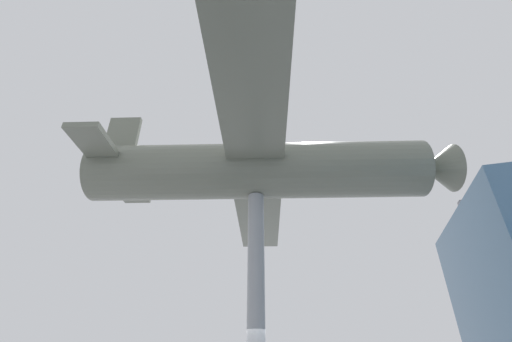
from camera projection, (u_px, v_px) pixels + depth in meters
name	position (u px, v px, depth m)	size (l,w,h in m)	color
support_pylon_central	(256.00, 303.00, 9.09)	(0.48, 0.48, 6.31)	#999EA3
suspended_airplane	(262.00, 171.00, 11.15)	(15.06, 12.19, 3.18)	slate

